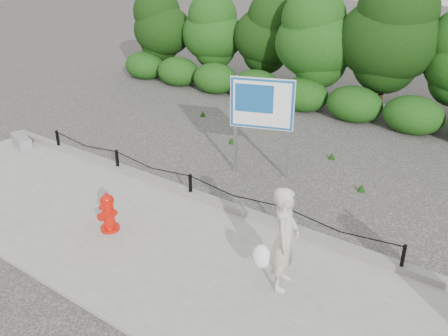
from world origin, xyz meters
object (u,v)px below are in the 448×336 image
concrete_block (21,141)px  advertising_sign (262,108)px  pedestrian (283,240)px  fire_hydrant (108,213)px

concrete_block → advertising_sign: bearing=21.2°
pedestrian → concrete_block: 9.60m
advertising_sign → concrete_block: bearing=-178.7°
fire_hydrant → pedestrian: bearing=7.5°
fire_hydrant → pedestrian: size_ratio=0.45×
pedestrian → concrete_block: (-9.50, 1.13, -0.78)m
concrete_block → advertising_sign: 7.43m
advertising_sign → fire_hydrant: bearing=-124.3°
fire_hydrant → pedestrian: pedestrian is taller
pedestrian → advertising_sign: size_ratio=0.74×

